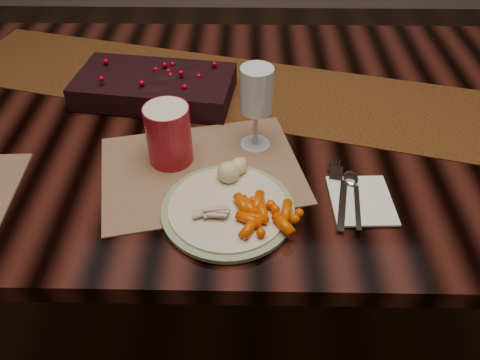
{
  "coord_description": "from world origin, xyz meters",
  "views": [
    {
      "loc": [
        -0.02,
        -0.93,
        1.38
      ],
      "look_at": [
        -0.04,
        -0.29,
        0.8
      ],
      "focal_mm": 35.0,
      "sensor_mm": 36.0,
      "label": 1
    }
  ],
  "objects_px": {
    "turkey_shreds": "(211,214)",
    "mashed_potatoes": "(234,166)",
    "napkin": "(361,200)",
    "red_cup": "(169,135)",
    "baby_carrots": "(265,216)",
    "dining_table": "(254,221)",
    "wine_glass": "(256,109)",
    "placemat_main": "(201,170)",
    "centerpiece": "(154,83)",
    "dinner_plate": "(228,209)"
  },
  "relations": [
    {
      "from": "placemat_main",
      "to": "mashed_potatoes",
      "type": "height_order",
      "value": "mashed_potatoes"
    },
    {
      "from": "wine_glass",
      "to": "centerpiece",
      "type": "bearing_deg",
      "value": 142.48
    },
    {
      "from": "wine_glass",
      "to": "napkin",
      "type": "bearing_deg",
      "value": -41.31
    },
    {
      "from": "centerpiece",
      "to": "wine_glass",
      "type": "height_order",
      "value": "wine_glass"
    },
    {
      "from": "dinner_plate",
      "to": "red_cup",
      "type": "distance_m",
      "value": 0.2
    },
    {
      "from": "dinner_plate",
      "to": "wine_glass",
      "type": "height_order",
      "value": "wine_glass"
    },
    {
      "from": "napkin",
      "to": "red_cup",
      "type": "height_order",
      "value": "red_cup"
    },
    {
      "from": "dining_table",
      "to": "mashed_potatoes",
      "type": "bearing_deg",
      "value": -101.36
    },
    {
      "from": "baby_carrots",
      "to": "centerpiece",
      "type": "bearing_deg",
      "value": 121.31
    },
    {
      "from": "centerpiece",
      "to": "dinner_plate",
      "type": "distance_m",
      "value": 0.44
    },
    {
      "from": "mashed_potatoes",
      "to": "placemat_main",
      "type": "bearing_deg",
      "value": 154.87
    },
    {
      "from": "napkin",
      "to": "baby_carrots",
      "type": "bearing_deg",
      "value": -162.9
    },
    {
      "from": "dining_table",
      "to": "baby_carrots",
      "type": "xyz_separation_m",
      "value": [
        0.01,
        -0.36,
        0.4
      ]
    },
    {
      "from": "centerpiece",
      "to": "dinner_plate",
      "type": "bearing_deg",
      "value": -63.93
    },
    {
      "from": "turkey_shreds",
      "to": "mashed_potatoes",
      "type": "bearing_deg",
      "value": 71.78
    },
    {
      "from": "turkey_shreds",
      "to": "napkin",
      "type": "distance_m",
      "value": 0.29
    },
    {
      "from": "mashed_potatoes",
      "to": "red_cup",
      "type": "height_order",
      "value": "red_cup"
    },
    {
      "from": "dinner_plate",
      "to": "baby_carrots",
      "type": "height_order",
      "value": "baby_carrots"
    },
    {
      "from": "placemat_main",
      "to": "wine_glass",
      "type": "height_order",
      "value": "wine_glass"
    },
    {
      "from": "dining_table",
      "to": "centerpiece",
      "type": "relative_size",
      "value": 4.79
    },
    {
      "from": "turkey_shreds",
      "to": "wine_glass",
      "type": "height_order",
      "value": "wine_glass"
    },
    {
      "from": "dinner_plate",
      "to": "mashed_potatoes",
      "type": "xyz_separation_m",
      "value": [
        0.01,
        0.09,
        0.03
      ]
    },
    {
      "from": "baby_carrots",
      "to": "napkin",
      "type": "xyz_separation_m",
      "value": [
        0.18,
        0.06,
        -0.02
      ]
    },
    {
      "from": "placemat_main",
      "to": "red_cup",
      "type": "relative_size",
      "value": 3.19
    },
    {
      "from": "red_cup",
      "to": "wine_glass",
      "type": "xyz_separation_m",
      "value": [
        0.18,
        0.06,
        0.03
      ]
    },
    {
      "from": "placemat_main",
      "to": "turkey_shreds",
      "type": "bearing_deg",
      "value": -91.96
    },
    {
      "from": "dinner_plate",
      "to": "napkin",
      "type": "bearing_deg",
      "value": 7.05
    },
    {
      "from": "centerpiece",
      "to": "placemat_main",
      "type": "bearing_deg",
      "value": -64.01
    },
    {
      "from": "baby_carrots",
      "to": "red_cup",
      "type": "bearing_deg",
      "value": 135.99
    },
    {
      "from": "baby_carrots",
      "to": "red_cup",
      "type": "height_order",
      "value": "red_cup"
    },
    {
      "from": "dining_table",
      "to": "baby_carrots",
      "type": "bearing_deg",
      "value": -88.39
    },
    {
      "from": "placemat_main",
      "to": "baby_carrots",
      "type": "height_order",
      "value": "baby_carrots"
    },
    {
      "from": "turkey_shreds",
      "to": "wine_glass",
      "type": "xyz_separation_m",
      "value": [
        0.08,
        0.24,
        0.07
      ]
    },
    {
      "from": "turkey_shreds",
      "to": "placemat_main",
      "type": "bearing_deg",
      "value": 101.24
    },
    {
      "from": "turkey_shreds",
      "to": "red_cup",
      "type": "distance_m",
      "value": 0.21
    },
    {
      "from": "mashed_potatoes",
      "to": "turkey_shreds",
      "type": "relative_size",
      "value": 1.16
    },
    {
      "from": "napkin",
      "to": "wine_glass",
      "type": "distance_m",
      "value": 0.28
    },
    {
      "from": "centerpiece",
      "to": "placemat_main",
      "type": "relative_size",
      "value": 0.94
    },
    {
      "from": "turkey_shreds",
      "to": "napkin",
      "type": "height_order",
      "value": "turkey_shreds"
    },
    {
      "from": "baby_carrots",
      "to": "turkey_shreds",
      "type": "relative_size",
      "value": 1.49
    },
    {
      "from": "centerpiece",
      "to": "napkin",
      "type": "bearing_deg",
      "value": -39.27
    },
    {
      "from": "dinner_plate",
      "to": "napkin",
      "type": "height_order",
      "value": "dinner_plate"
    },
    {
      "from": "mashed_potatoes",
      "to": "wine_glass",
      "type": "distance_m",
      "value": 0.14
    },
    {
      "from": "dinner_plate",
      "to": "baby_carrots",
      "type": "relative_size",
      "value": 2.5
    },
    {
      "from": "red_cup",
      "to": "wine_glass",
      "type": "relative_size",
      "value": 0.67
    },
    {
      "from": "placemat_main",
      "to": "napkin",
      "type": "distance_m",
      "value": 0.32
    },
    {
      "from": "dining_table",
      "to": "turkey_shreds",
      "type": "distance_m",
      "value": 0.54
    },
    {
      "from": "placemat_main",
      "to": "red_cup",
      "type": "distance_m",
      "value": 0.1
    },
    {
      "from": "dinner_plate",
      "to": "red_cup",
      "type": "height_order",
      "value": "red_cup"
    },
    {
      "from": "mashed_potatoes",
      "to": "turkey_shreds",
      "type": "bearing_deg",
      "value": -108.22
    }
  ]
}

